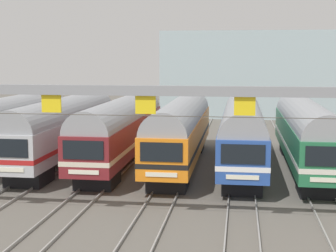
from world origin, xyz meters
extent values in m
plane|color=#5B564F|center=(0.00, 0.00, 0.00)|extent=(160.00, 160.00, 0.00)
cube|color=gray|center=(-11.42, 17.00, 0.07)|extent=(0.07, 70.00, 0.15)
cube|color=gray|center=(-9.98, 17.00, 0.07)|extent=(0.07, 70.00, 0.15)
cube|color=gray|center=(-7.14, 17.00, 0.07)|extent=(0.07, 70.00, 0.15)
cube|color=gray|center=(-5.70, 17.00, 0.07)|extent=(0.07, 70.00, 0.15)
cube|color=gray|center=(-2.86, 17.00, 0.07)|extent=(0.07, 70.00, 0.15)
cube|color=gray|center=(-1.42, 17.00, 0.07)|extent=(0.07, 70.00, 0.15)
cube|color=gray|center=(1.42, 17.00, 0.07)|extent=(0.07, 70.00, 0.15)
cube|color=gray|center=(2.86, 17.00, 0.07)|extent=(0.07, 70.00, 0.15)
cube|color=gray|center=(5.70, 17.00, 0.07)|extent=(0.07, 70.00, 0.15)
cube|color=gray|center=(7.14, 17.00, 0.07)|extent=(0.07, 70.00, 0.15)
cube|color=gray|center=(9.98, 17.00, 0.07)|extent=(0.07, 70.00, 0.15)
cube|color=gray|center=(11.42, 17.00, 0.07)|extent=(0.07, 70.00, 0.15)
cube|color=white|center=(-10.70, 0.00, 2.23)|extent=(2.85, 18.00, 2.35)
cube|color=#198C4C|center=(-10.70, 0.00, 1.87)|extent=(2.88, 18.02, 0.28)
cylinder|color=gray|center=(-10.70, 0.00, 3.40)|extent=(2.74, 17.64, 2.74)
cube|color=black|center=(-10.70, 6.30, 0.53)|extent=(2.28, 2.60, 1.05)
cube|color=#4C4C51|center=(-10.70, 5.04, 4.95)|extent=(1.10, 1.10, 0.20)
cube|color=#B2B5BA|center=(-6.42, 0.00, 2.23)|extent=(2.85, 18.00, 2.35)
cube|color=#B21E1E|center=(-6.42, 0.00, 1.87)|extent=(2.88, 18.02, 0.28)
cylinder|color=gray|center=(-6.42, 0.00, 3.40)|extent=(2.74, 17.64, 2.74)
cube|color=black|center=(-6.42, -9.02, 2.70)|extent=(2.28, 0.06, 1.03)
cube|color=silver|center=(-6.42, -9.02, 1.47)|extent=(1.71, 0.05, 0.24)
cube|color=black|center=(-6.42, -6.30, 0.53)|extent=(2.28, 2.60, 1.05)
cube|color=black|center=(-6.42, 6.30, 0.53)|extent=(2.28, 2.60, 1.05)
cube|color=maroon|center=(-2.14, 0.00, 2.23)|extent=(2.85, 18.00, 2.35)
cube|color=beige|center=(-2.14, 0.00, 1.87)|extent=(2.88, 18.02, 0.28)
cylinder|color=gray|center=(-2.14, 0.00, 3.40)|extent=(2.74, 17.64, 2.74)
cube|color=black|center=(-2.14, -9.02, 2.70)|extent=(2.28, 0.06, 1.03)
cube|color=silver|center=(-2.14, -9.02, 1.47)|extent=(1.71, 0.05, 0.24)
cube|color=black|center=(-2.14, -6.30, 0.53)|extent=(2.28, 2.60, 1.05)
cube|color=black|center=(-2.14, 6.30, 0.53)|extent=(2.28, 2.60, 1.05)
cube|color=#4C4C51|center=(-2.14, 5.04, 4.95)|extent=(1.10, 1.10, 0.20)
cube|color=orange|center=(2.14, 0.00, 2.23)|extent=(2.85, 18.00, 2.35)
cube|color=black|center=(2.14, 0.00, 1.87)|extent=(2.88, 18.02, 0.28)
cylinder|color=gray|center=(2.14, 0.00, 3.40)|extent=(2.74, 17.64, 2.74)
cube|color=black|center=(2.14, -9.02, 2.70)|extent=(2.28, 0.06, 1.03)
cube|color=silver|center=(2.14, -9.02, 1.47)|extent=(1.71, 0.05, 0.24)
cube|color=black|center=(2.14, -6.30, 0.53)|extent=(2.28, 2.60, 1.05)
cube|color=black|center=(2.14, 6.30, 0.53)|extent=(2.28, 2.60, 1.05)
cube|color=#284C9E|center=(6.42, 0.00, 2.23)|extent=(2.85, 18.00, 2.35)
cube|color=white|center=(6.42, 0.00, 1.87)|extent=(2.88, 18.02, 0.28)
cylinder|color=gray|center=(6.42, 0.00, 3.40)|extent=(2.74, 17.64, 2.74)
cube|color=black|center=(6.42, -9.02, 2.70)|extent=(2.28, 0.06, 1.03)
cube|color=silver|center=(6.42, -9.02, 1.47)|extent=(1.71, 0.05, 0.24)
cube|color=black|center=(6.42, -6.30, 0.53)|extent=(2.28, 2.60, 1.05)
cube|color=black|center=(6.42, 6.30, 0.53)|extent=(2.28, 2.60, 1.05)
cube|color=#4C4C51|center=(6.42, 5.04, 4.95)|extent=(1.10, 1.10, 0.20)
cube|color=#236B42|center=(10.70, 0.00, 2.23)|extent=(2.85, 18.00, 2.35)
cube|color=silver|center=(10.70, 0.00, 1.87)|extent=(2.88, 18.02, 0.28)
cylinder|color=gray|center=(10.70, 0.00, 3.40)|extent=(2.74, 17.64, 2.74)
cube|color=black|center=(10.70, -9.02, 2.70)|extent=(2.28, 0.06, 1.03)
cube|color=silver|center=(10.70, -9.02, 1.47)|extent=(1.71, 0.05, 0.24)
cube|color=black|center=(10.70, -6.30, 0.53)|extent=(2.28, 2.60, 1.05)
cube|color=black|center=(10.70, 6.30, 0.53)|extent=(2.28, 2.60, 1.05)
cube|color=#4C4C51|center=(10.70, 5.04, 4.95)|extent=(1.10, 1.10, 0.20)
cube|color=gray|center=(0.00, -13.50, 6.25)|extent=(26.20, 0.32, 0.44)
cube|color=yellow|center=(-2.14, -13.50, 5.63)|extent=(0.90, 0.08, 0.80)
cube|color=yellow|center=(2.14, -13.50, 5.63)|extent=(0.90, 0.08, 0.80)
cube|color=yellow|center=(6.42, -13.50, 5.63)|extent=(0.90, 0.08, 0.80)
cylinder|color=#3F382D|center=(0.00, -13.50, 5.15)|extent=(26.20, 0.03, 0.03)
cube|color=#9EB2B7|center=(10.74, 32.81, 5.42)|extent=(28.98, 10.00, 10.84)
camera|label=1|loc=(6.21, -35.45, 7.73)|focal=54.95mm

